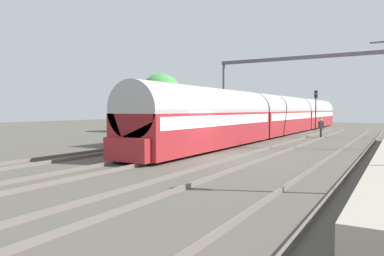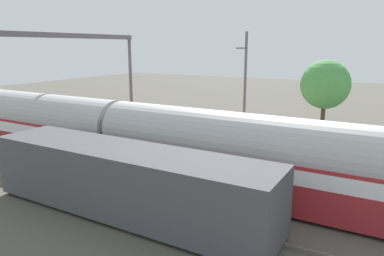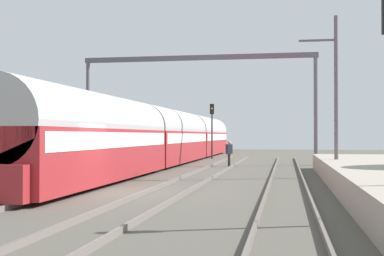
{
  "view_description": "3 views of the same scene",
  "coord_description": "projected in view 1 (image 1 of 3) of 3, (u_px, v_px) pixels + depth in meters",
  "views": [
    {
      "loc": [
        8.71,
        -17.53,
        2.54
      ],
      "look_at": [
        -2.11,
        1.4,
        1.45
      ],
      "focal_mm": 34.11,
      "sensor_mm": 36.0,
      "label": 1
    },
    {
      "loc": [
        -17.25,
        -1.74,
        6.96
      ],
      "look_at": [
        0.11,
        8.24,
        2.4
      ],
      "focal_mm": 33.86,
      "sensor_mm": 36.0,
      "label": 2
    },
    {
      "loc": [
        6.27,
        -18.62,
        2.1
      ],
      "look_at": [
        -1.05,
        22.99,
        2.66
      ],
      "focal_mm": 50.03,
      "sensor_mm": 36.0,
      "label": 3
    }
  ],
  "objects": [
    {
      "name": "passenger_train",
      "position": [
        280.0,
        115.0,
        37.89
      ],
      "size": [
        2.93,
        49.2,
        3.82
      ],
      "color": "maroon",
      "rests_on": "ground"
    },
    {
      "name": "freight_car",
      "position": [
        185.0,
        123.0,
        29.35
      ],
      "size": [
        2.8,
        13.0,
        2.7
      ],
      "color": "#47474C",
      "rests_on": "ground"
    },
    {
      "name": "person_crossing",
      "position": [
        321.0,
        127.0,
        32.77
      ],
      "size": [
        0.45,
        0.45,
        1.73
      ],
      "rotation": [
        0.0,
        0.0,
        0.77
      ],
      "color": "#2C2C2C",
      "rests_on": "ground"
    },
    {
      "name": "track_far_west",
      "position": [
        122.0,
        149.0,
        22.77
      ],
      "size": [
        1.52,
        60.0,
        0.16
      ],
      "color": "#6C625D",
      "rests_on": "ground"
    },
    {
      "name": "track_west",
      "position": [
        180.0,
        153.0,
        20.68
      ],
      "size": [
        1.51,
        60.0,
        0.16
      ],
      "color": "#6C625D",
      "rests_on": "ground"
    },
    {
      "name": "track_far_east",
      "position": [
        338.0,
        164.0,
        16.51
      ],
      "size": [
        1.52,
        60.0,
        0.16
      ],
      "color": "#6C625D",
      "rests_on": "ground"
    },
    {
      "name": "railway_signal_far",
      "position": [
        316.0,
        105.0,
        44.12
      ],
      "size": [
        0.36,
        0.3,
        4.86
      ],
      "color": "#2D2D33",
      "rests_on": "ground"
    },
    {
      "name": "tree_west_background",
      "position": [
        161.0,
        94.0,
        41.65
      ],
      "size": [
        4.7,
        4.7,
        6.68
      ],
      "color": "#4C3826",
      "rests_on": "ground"
    },
    {
      "name": "catenary_gantry",
      "position": [
        300.0,
        75.0,
        36.11
      ],
      "size": [
        17.03,
        0.28,
        7.86
      ],
      "color": "#5F5661",
      "rests_on": "ground"
    },
    {
      "name": "track_east",
      "position": [
        250.0,
        158.0,
        18.6
      ],
      "size": [
        1.51,
        60.0,
        0.16
      ],
      "color": "#6C625D",
      "rests_on": "ground"
    },
    {
      "name": "ground",
      "position": [
        213.0,
        157.0,
        19.64
      ],
      "size": [
        120.0,
        120.0,
        0.0
      ],
      "primitive_type": "plane",
      "color": "#524F46"
    }
  ]
}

